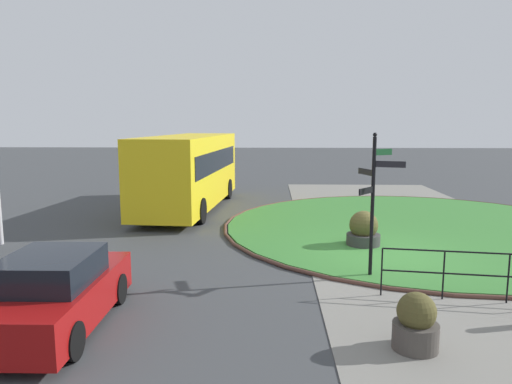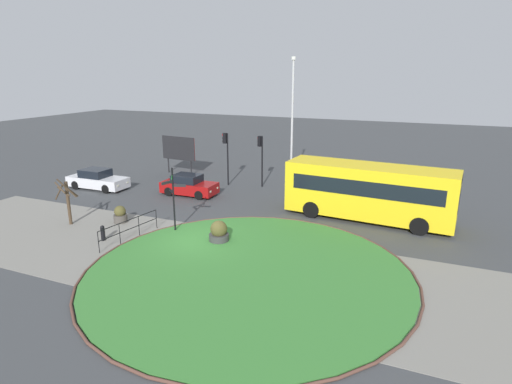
% 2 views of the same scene
% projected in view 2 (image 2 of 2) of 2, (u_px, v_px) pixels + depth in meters
% --- Properties ---
extents(ground, '(120.00, 120.00, 0.00)m').
position_uv_depth(ground, '(197.00, 242.00, 21.68)').
color(ground, '#3D3F42').
extents(sidewalk_paving, '(32.00, 8.22, 0.02)m').
position_uv_depth(sidewalk_paving, '(176.00, 256.00, 20.00)').
color(sidewalk_paving, gray).
rests_on(sidewalk_paving, ground).
extents(grass_island, '(14.03, 14.03, 0.10)m').
position_uv_depth(grass_island, '(248.00, 272.00, 18.30)').
color(grass_island, '#387A33').
rests_on(grass_island, ground).
extents(grass_kerb_ring, '(14.34, 14.34, 0.11)m').
position_uv_depth(grass_kerb_ring, '(248.00, 272.00, 18.30)').
color(grass_kerb_ring, brown).
rests_on(grass_kerb_ring, ground).
extents(signpost_directional, '(1.20, 1.14, 3.59)m').
position_uv_depth(signpost_directional, '(173.00, 195.00, 22.48)').
color(signpost_directional, black).
rests_on(signpost_directional, ground).
extents(bollard_foreground, '(0.22, 0.22, 0.83)m').
position_uv_depth(bollard_foreground, '(103.00, 233.00, 21.73)').
color(bollard_foreground, black).
rests_on(bollard_foreground, ground).
extents(railing_grass_edge, '(0.60, 3.89, 1.11)m').
position_uv_depth(railing_grass_edge, '(129.00, 227.00, 21.74)').
color(railing_grass_edge, black).
rests_on(railing_grass_edge, ground).
extents(bus_yellow, '(9.71, 3.29, 3.26)m').
position_uv_depth(bus_yellow, '(369.00, 191.00, 24.48)').
color(bus_yellow, yellow).
rests_on(bus_yellow, ground).
extents(car_near_lane, '(3.96, 1.80, 1.46)m').
position_uv_depth(car_near_lane, '(189.00, 186.00, 29.76)').
color(car_near_lane, maroon).
rests_on(car_near_lane, ground).
extents(car_far_lane, '(4.61, 1.86, 1.47)m').
position_uv_depth(car_far_lane, '(97.00, 180.00, 31.40)').
color(car_far_lane, silver).
rests_on(car_far_lane, ground).
extents(traffic_light_near, '(0.49, 0.27, 4.00)m').
position_uv_depth(traffic_light_near, '(226.00, 147.00, 31.84)').
color(traffic_light_near, black).
rests_on(traffic_light_near, ground).
extents(traffic_light_far, '(0.48, 0.31, 3.85)m').
position_uv_depth(traffic_light_far, '(261.00, 150.00, 31.42)').
color(traffic_light_far, black).
rests_on(traffic_light_far, ground).
extents(lamppost_tall, '(0.32, 0.32, 9.44)m').
position_uv_depth(lamppost_tall, '(292.00, 121.00, 30.36)').
color(lamppost_tall, '#B7B7BC').
rests_on(lamppost_tall, ground).
extents(billboard_left, '(3.32, 0.46, 3.21)m').
position_uv_depth(billboard_left, '(179.00, 149.00, 35.51)').
color(billboard_left, black).
rests_on(billboard_left, ground).
extents(planter_near_signpost, '(1.03, 1.03, 1.15)m').
position_uv_depth(planter_near_signpost, '(219.00, 233.00, 21.51)').
color(planter_near_signpost, '#383838').
rests_on(planter_near_signpost, ground).
extents(planter_kerbside, '(0.77, 0.77, 1.01)m').
position_uv_depth(planter_kerbside, '(120.00, 215.00, 24.35)').
color(planter_kerbside, '#47423D').
rests_on(planter_kerbside, ground).
extents(street_tree_bare, '(1.28, 0.99, 2.85)m').
position_uv_depth(street_tree_bare, '(67.00, 199.00, 23.67)').
color(street_tree_bare, '#423323').
rests_on(street_tree_bare, ground).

